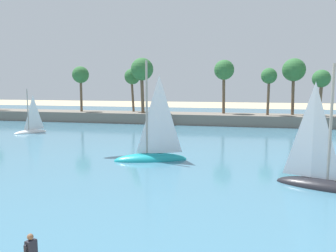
# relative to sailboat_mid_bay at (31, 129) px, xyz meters

# --- Properties ---
(sea) EXTENTS (220.00, 87.67, 0.06)m
(sea) POSITION_rel_sailboat_mid_bay_xyz_m (23.65, 12.25, -0.61)
(sea) COLOR teal
(sea) RESTS_ON ground
(palm_headland) EXTENTS (104.58, 6.28, 11.13)m
(palm_headland) POSITION_rel_sailboat_mid_bay_xyz_m (23.44, 16.11, 1.70)
(palm_headland) COLOR slate
(palm_headland) RESTS_ON ground
(sailboat_mid_bay) EXTENTS (3.58, 4.45, 6.46)m
(sailboat_mid_bay) POSITION_rel_sailboat_mid_bay_xyz_m (0.00, 0.00, 0.00)
(sailboat_mid_bay) COLOR white
(sailboat_mid_bay) RESTS_ON sea
(sailboat_toward_headland) EXTENTS (6.07, 3.82, 8.46)m
(sailboat_toward_headland) POSITION_rel_sailboat_mid_bay_xyz_m (33.56, -18.11, 0.18)
(sailboat_toward_headland) COLOR black
(sailboat_toward_headland) RESTS_ON sea
(sailboat_far_left) EXTENTS (6.65, 4.04, 9.26)m
(sailboat_far_left) POSITION_rel_sailboat_mid_bay_xyz_m (20.86, -12.85, 0.25)
(sailboat_far_left) COLOR teal
(sailboat_far_left) RESTS_ON sea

